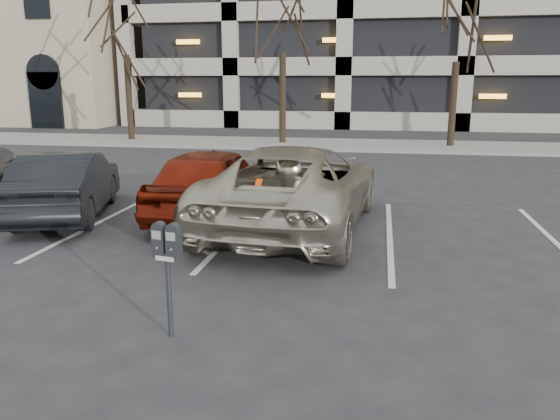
{
  "coord_description": "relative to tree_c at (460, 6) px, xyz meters",
  "views": [
    {
      "loc": [
        1.16,
        -7.31,
        2.71
      ],
      "look_at": [
        -0.06,
        -0.66,
        1.11
      ],
      "focal_mm": 35.0,
      "sensor_mm": 36.0,
      "label": 1
    }
  ],
  "objects": [
    {
      "name": "parking_meter",
      "position": [
        -5.0,
        -18.14,
        -4.57
      ],
      "size": [
        0.34,
        0.17,
        1.25
      ],
      "rotation": [
        0.0,
        0.0,
        -0.17
      ],
      "color": "black",
      "rests_on": "ground"
    },
    {
      "name": "suv_silver",
      "position": [
        -4.37,
        -13.41,
        -4.75
      ],
      "size": [
        3.0,
        5.79,
        1.57
      ],
      "rotation": [
        0.0,
        0.0,
        3.07
      ],
      "color": "beige",
      "rests_on": "ground"
    },
    {
      "name": "tree_c",
      "position": [
        0.0,
        0.0,
        0.0
      ],
      "size": [
        3.37,
        3.37,
        7.66
      ],
      "color": "black",
      "rests_on": "ground"
    },
    {
      "name": "stall_lines",
      "position": [
        -5.4,
        -13.7,
        -5.53
      ],
      "size": [
        16.9,
        5.2,
        0.0
      ],
      "color": "silver",
      "rests_on": "ground"
    },
    {
      "name": "car_red",
      "position": [
        -6.17,
        -12.85,
        -4.81
      ],
      "size": [
        1.73,
        4.25,
        1.45
      ],
      "primitive_type": "imported",
      "rotation": [
        0.0,
        0.0,
        3.14
      ],
      "color": "maroon",
      "rests_on": "ground"
    },
    {
      "name": "car_dark",
      "position": [
        -9.06,
        -13.37,
        -4.87
      ],
      "size": [
        2.56,
        4.28,
        1.33
      ],
      "primitive_type": "imported",
      "rotation": [
        0.0,
        0.0,
        3.45
      ],
      "color": "black",
      "rests_on": "ground"
    },
    {
      "name": "ground",
      "position": [
        -4.0,
        -16.0,
        -5.53
      ],
      "size": [
        140.0,
        140.0,
        0.0
      ],
      "primitive_type": "plane",
      "color": "#28282B",
      "rests_on": "ground"
    },
    {
      "name": "sidewalk",
      "position": [
        -4.0,
        0.0,
        -5.47
      ],
      "size": [
        80.0,
        4.0,
        0.12
      ],
      "primitive_type": "cube",
      "color": "gray",
      "rests_on": "ground"
    }
  ]
}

